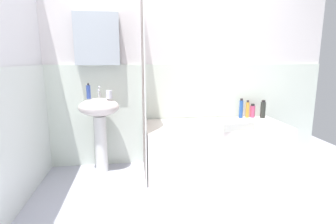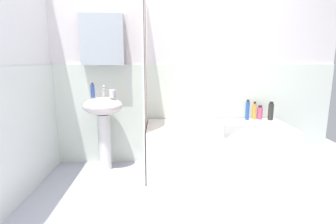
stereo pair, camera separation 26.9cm
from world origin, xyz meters
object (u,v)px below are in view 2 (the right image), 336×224
toothbrush_cup (112,94)px  lotion_bottle (254,111)px  conditioner_bottle (260,113)px  soap_dispenser (93,91)px  towel_folded (237,127)px  sink (103,117)px  shampoo_bottle (271,111)px  bathtub (217,149)px  body_wash_bottle (247,110)px

toothbrush_cup → lotion_bottle: bearing=5.7°
conditioner_bottle → soap_dispenser: bearing=-175.4°
lotion_bottle → towel_folded: (-0.36, -0.50, -0.06)m
conditioner_bottle → lotion_bottle: bearing=-174.6°
conditioner_bottle → lotion_bottle: size_ratio=0.78×
sink → shampoo_bottle: (1.95, 0.09, 0.03)m
sink → conditioner_bottle: bearing=4.2°
toothbrush_cup → towel_folded: size_ratio=0.26×
bathtub → lotion_bottle: (0.49, 0.27, 0.38)m
toothbrush_cup → body_wash_bottle: 1.59m
towel_folded → sink: bearing=165.2°
toothbrush_cup → towel_folded: 1.37m
conditioner_bottle → towel_folded: conditioner_bottle is taller
shampoo_bottle → lotion_bottle: size_ratio=1.02×
conditioner_bottle → towel_folded: bearing=-130.1°
sink → soap_dispenser: (-0.10, -0.02, 0.30)m
lotion_bottle → body_wash_bottle: (-0.09, -0.02, 0.01)m
soap_dispenser → lotion_bottle: size_ratio=0.77×
toothbrush_cup → conditioner_bottle: 1.75m
sink → conditioner_bottle: size_ratio=5.02×
body_wash_bottle → towel_folded: size_ratio=0.71×
sink → shampoo_bottle: sink is taller
shampoo_bottle → lotion_bottle: bearing=168.4°
bathtub → shampoo_bottle: (0.68, 0.23, 0.38)m
lotion_bottle → soap_dispenser: bearing=-175.4°
towel_folded → soap_dispenser: bearing=166.9°
body_wash_bottle → towel_folded: bearing=-118.9°
lotion_bottle → bathtub: bearing=-151.1°
sink → soap_dispenser: bearing=-167.7°
conditioner_bottle → lotion_bottle: lotion_bottle is taller
bathtub → conditioner_bottle: conditioner_bottle is taller
sink → lotion_bottle: 1.77m
shampoo_bottle → conditioner_bottle: 0.12m
conditioner_bottle → body_wash_bottle: body_wash_bottle is taller
bathtub → lotion_bottle: lotion_bottle is taller
shampoo_bottle → body_wash_bottle: size_ratio=0.91×
body_wash_bottle → toothbrush_cup: bearing=-174.6°
soap_dispenser → body_wash_bottle: size_ratio=0.69×
toothbrush_cup → bathtub: bearing=-5.3°
toothbrush_cup → conditioner_bottle: (1.72, 0.17, -0.26)m
bathtub → lotion_bottle: bearing=28.9°
soap_dispenser → towel_folded: soap_dispenser is taller
toothbrush_cup → lotion_bottle: toothbrush_cup is taller
sink → body_wash_bottle: (1.68, 0.11, 0.04)m
soap_dispenser → body_wash_bottle: bearing=4.3°
bathtub → shampoo_bottle: bearing=19.0°
body_wash_bottle → towel_folded: 0.56m
sink → body_wash_bottle: size_ratio=3.50×
toothbrush_cup → body_wash_bottle: size_ratio=0.36×
lotion_bottle → towel_folded: bearing=-125.4°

